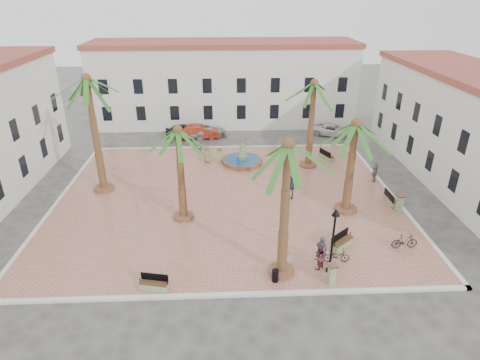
{
  "coord_description": "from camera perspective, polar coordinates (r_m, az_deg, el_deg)",
  "views": [
    {
      "loc": [
        -0.22,
        -27.62,
        14.87
      ],
      "look_at": [
        1.0,
        0.0,
        1.6
      ],
      "focal_mm": 30.0,
      "sensor_mm": 36.0,
      "label": 1
    }
  ],
  "objects": [
    {
      "name": "ground",
      "position": [
        31.37,
        -1.83,
        -2.67
      ],
      "size": [
        120.0,
        120.0,
        0.0
      ],
      "primitive_type": "plane",
      "color": "#56544F",
      "rests_on": "ground"
    },
    {
      "name": "plaza",
      "position": [
        31.34,
        -1.83,
        -2.55
      ],
      "size": [
        26.0,
        22.0,
        0.15
      ],
      "primitive_type": "cube",
      "color": "tan",
      "rests_on": "ground"
    },
    {
      "name": "kerb_n",
      "position": [
        41.36,
        -2.06,
        4.67
      ],
      "size": [
        26.3,
        0.3,
        0.16
      ],
      "primitive_type": "cube",
      "color": "silver",
      "rests_on": "ground"
    },
    {
      "name": "kerb_s",
      "position": [
        22.25,
        -1.38,
        -16.03
      ],
      "size": [
        26.3,
        0.3,
        0.16
      ],
      "primitive_type": "cube",
      "color": "silver",
      "rests_on": "ground"
    },
    {
      "name": "kerb_e",
      "position": [
        34.01,
        20.66,
        -1.92
      ],
      "size": [
        0.3,
        22.3,
        0.16
      ],
      "primitive_type": "cube",
      "color": "silver",
      "rests_on": "ground"
    },
    {
      "name": "kerb_w",
      "position": [
        33.84,
        -24.44,
        -2.77
      ],
      "size": [
        0.3,
        22.3,
        0.16
      ],
      "primitive_type": "cube",
      "color": "silver",
      "rests_on": "ground"
    },
    {
      "name": "building_north",
      "position": [
        48.68,
        -2.28,
        13.64
      ],
      "size": [
        30.4,
        7.4,
        9.5
      ],
      "color": "white",
      "rests_on": "ground"
    },
    {
      "name": "building_east",
      "position": [
        37.32,
        30.58,
        5.93
      ],
      "size": [
        7.4,
        26.4,
        9.0
      ],
      "rotation": [
        0.0,
        0.0,
        1.57
      ],
      "color": "white",
      "rests_on": "ground"
    },
    {
      "name": "fountain",
      "position": [
        37.3,
        0.37,
        2.83
      ],
      "size": [
        3.76,
        3.76,
        1.94
      ],
      "color": "#965A3B",
      "rests_on": "plaza"
    },
    {
      "name": "palm_nw",
      "position": [
        31.64,
        -20.78,
        11.74
      ],
      "size": [
        5.19,
        5.19,
        9.27
      ],
      "color": "#965A3B",
      "rests_on": "plaza"
    },
    {
      "name": "palm_sw",
      "position": [
        26.39,
        -8.74,
        5.47
      ],
      "size": [
        4.74,
        4.74,
        6.85
      ],
      "color": "#965A3B",
      "rests_on": "plaza"
    },
    {
      "name": "palm_s",
      "position": [
        20.13,
        6.77,
        2.86
      ],
      "size": [
        4.87,
        4.87,
        8.16
      ],
      "color": "#965A3B",
      "rests_on": "plaza"
    },
    {
      "name": "palm_e",
      "position": [
        28.15,
        16.01,
        6.11
      ],
      "size": [
        5.31,
        5.31,
        6.98
      ],
      "color": "#965A3B",
      "rests_on": "plaza"
    },
    {
      "name": "palm_ne",
      "position": [
        35.21,
        10.43,
        12.11
      ],
      "size": [
        4.94,
        4.94,
        7.91
      ],
      "color": "#965A3B",
      "rests_on": "plaza"
    },
    {
      "name": "bench_s",
      "position": [
        22.85,
        -12.13,
        -14.38
      ],
      "size": [
        1.69,
        0.82,
        0.86
      ],
      "rotation": [
        0.0,
        0.0,
        -0.2
      ],
      "color": "#869F69",
      "rests_on": "plaza"
    },
    {
      "name": "bench_se",
      "position": [
        26.24,
        14.28,
        -8.67
      ],
      "size": [
        1.79,
        1.62,
        0.98
      ],
      "rotation": [
        0.0,
        0.0,
        0.7
      ],
      "color": "#869F69",
      "rests_on": "plaza"
    },
    {
      "name": "bench_e",
      "position": [
        32.36,
        20.66,
        -2.68
      ],
      "size": [
        0.6,
        1.79,
        0.93
      ],
      "rotation": [
        0.0,
        0.0,
        1.6
      ],
      "color": "#869F69",
      "rests_on": "plaza"
    },
    {
      "name": "bench_ne",
      "position": [
        38.97,
        12.18,
        3.27
      ],
      "size": [
        1.22,
        1.88,
        0.95
      ],
      "rotation": [
        0.0,
        0.0,
        1.98
      ],
      "color": "#869F69",
      "rests_on": "plaza"
    },
    {
      "name": "lamppost_s",
      "position": [
        22.61,
        13.21,
        -6.96
      ],
      "size": [
        0.45,
        0.45,
        4.13
      ],
      "color": "black",
      "rests_on": "plaza"
    },
    {
      "name": "lamppost_e",
      "position": [
        35.4,
        15.63,
        5.33
      ],
      "size": [
        0.48,
        0.48,
        4.43
      ],
      "color": "black",
      "rests_on": "plaza"
    },
    {
      "name": "bollard_se",
      "position": [
        22.97,
        12.95,
        -12.87
      ],
      "size": [
        0.53,
        0.53,
        1.28
      ],
      "rotation": [
        0.0,
        0.0,
        0.18
      ],
      "color": "#869F69",
      "rests_on": "plaza"
    },
    {
      "name": "bollard_n",
      "position": [
        37.39,
        -2.91,
        3.55
      ],
      "size": [
        0.52,
        0.52,
        1.31
      ],
      "rotation": [
        0.0,
        0.0,
        -0.12
      ],
      "color": "#869F69",
      "rests_on": "plaza"
    },
    {
      "name": "bollard_e",
      "position": [
        31.13,
        21.74,
        -3.09
      ],
      "size": [
        0.53,
        0.53,
        1.37
      ],
      "rotation": [
        0.0,
        0.0,
        -0.1
      ],
      "color": "#869F69",
      "rests_on": "plaza"
    },
    {
      "name": "litter_bin",
      "position": [
        22.85,
        5.02,
        -13.39
      ],
      "size": [
        0.38,
        0.38,
        0.74
      ],
      "primitive_type": "cylinder",
      "color": "black",
      "rests_on": "plaza"
    },
    {
      "name": "cyclist_a",
      "position": [
        24.29,
        11.5,
        -9.69
      ],
      "size": [
        0.76,
        0.64,
        1.76
      ],
      "primitive_type": "imported",
      "rotation": [
        0.0,
        0.0,
        2.74
      ],
      "color": "#2F3749",
      "rests_on": "plaza"
    },
    {
      "name": "bicycle_a",
      "position": [
        24.8,
        13.56,
        -10.45
      ],
      "size": [
        1.56,
        0.61,
        0.81
      ],
      "primitive_type": "imported",
      "rotation": [
        0.0,
        0.0,
        1.52
      ],
      "color": "black",
      "rests_on": "plaza"
    },
    {
      "name": "cyclist_b",
      "position": [
        23.81,
        11.13,
        -10.75
      ],
      "size": [
        0.96,
        0.94,
        1.56
      ],
      "primitive_type": "imported",
      "rotation": [
        0.0,
        0.0,
        3.86
      ],
      "color": "maroon",
      "rests_on": "plaza"
    },
    {
      "name": "bicycle_b",
      "position": [
        27.22,
        22.37,
        -8.05
      ],
      "size": [
        1.67,
        0.49,
        1.0
      ],
      "primitive_type": "imported",
      "rotation": [
        0.0,
        0.0,
        1.59
      ],
      "color": "black",
      "rests_on": "plaza"
    },
    {
      "name": "pedestrian_fountain_a",
      "position": [
        37.33,
        -4.72,
        3.67
      ],
      "size": [
        0.83,
        0.57,
        1.63
      ],
      "primitive_type": "imported",
      "rotation": [
        0.0,
        0.0,
        0.07
      ],
      "color": "#917759",
      "rests_on": "plaza"
    },
    {
      "name": "pedestrian_fountain_b",
      "position": [
        30.99,
        7.24,
        -0.95
      ],
      "size": [
        1.21,
        0.85,
        1.91
      ],
      "primitive_type": "imported",
      "rotation": [
        0.0,
        0.0,
        -0.38
      ],
      "color": "#343955",
      "rests_on": "plaza"
    },
    {
      "name": "pedestrian_north",
      "position": [
        40.51,
        -5.57,
        5.62
      ],
      "size": [
        1.13,
        1.39,
        1.87
      ],
      "primitive_type": "imported",
      "rotation": [
        0.0,
        0.0,
        1.14
      ],
      "color": "#4D4D52",
      "rests_on": "plaza"
    },
    {
      "name": "pedestrian_east",
      "position": [
        35.37,
        18.61,
        1.06
      ],
      "size": [
        1.05,
        1.57,
        1.62
      ],
      "primitive_type": "imported",
      "rotation": [
        0.0,
        0.0,
        -1.99
      ],
      "color": "gray",
      "rests_on": "plaza"
    },
    {
      "name": "car_black",
      "position": [
        44.93,
        -7.91,
        7.01
      ],
      "size": [
        4.4,
        2.53,
        1.41
      ],
      "primitive_type": "imported",
      "rotation": [
        0.0,
        0.0,
        1.79
      ],
      "color": "black",
      "rests_on": "ground"
    },
    {
      "name": "car_red",
      "position": [
        44.17,
        -5.84,
        6.85
      ],
      "size": [
        4.62,
        2.0,
        1.48
      ],
      "primitive_type": "imported",
      "rotation": [
        0.0,
        0.0,
        1.67
      ],
      "color": "#A52E17",
      "rests_on": "ground"
    },
    {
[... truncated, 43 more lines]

